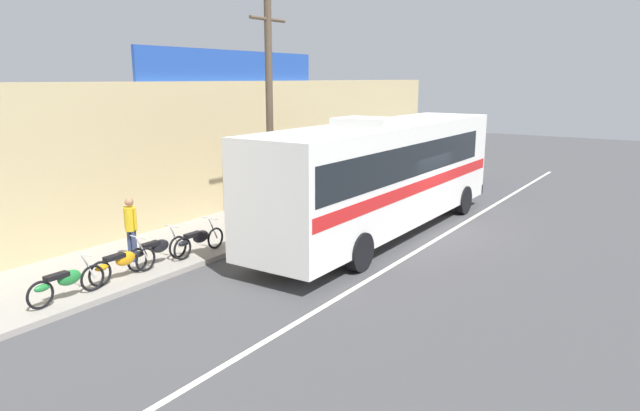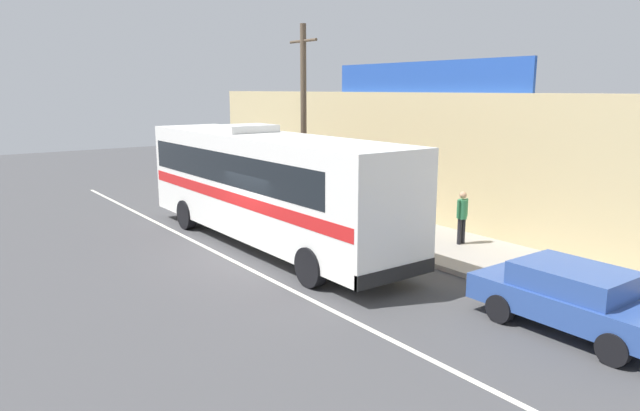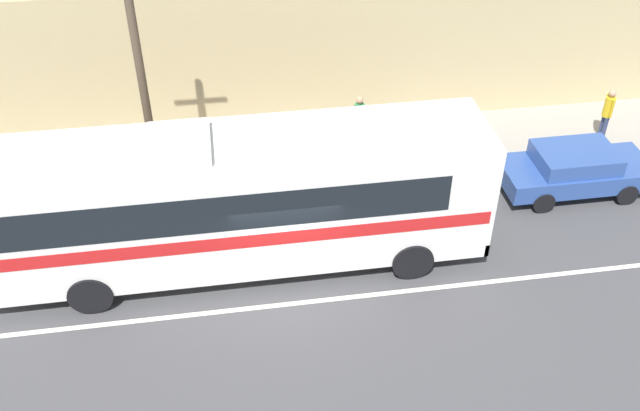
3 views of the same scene
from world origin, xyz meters
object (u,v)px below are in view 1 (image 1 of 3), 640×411
parked_car (447,168)px  pedestrian_near_shop (131,224)px  motorcycle_purple (122,262)px  utility_pole (270,115)px  motorcycle_red (66,282)px  pedestrian_far_left (420,152)px  motorcycle_green (198,239)px  motorcycle_orange (157,249)px  pedestrian_by_curb (326,171)px  intercity_bus (384,171)px

parked_car → pedestrian_near_shop: (-16.13, 2.42, 0.41)m
parked_car → motorcycle_purple: parked_car is taller
utility_pole → motorcycle_red: (-7.09, 0.10, -3.24)m
pedestrian_far_left → motorcycle_purple: bearing=-177.8°
motorcycle_red → motorcycle_green: 3.99m
motorcycle_green → parked_car: bearing=-5.4°
motorcycle_orange → pedestrian_near_shop: bearing=100.4°
pedestrian_by_curb → pedestrian_near_shop: size_ratio=0.96×
motorcycle_purple → pedestrian_far_left: bearing=2.2°
motorcycle_red → pedestrian_by_curb: (13.11, 1.73, 0.54)m
motorcycle_purple → pedestrian_by_curb: size_ratio=1.16×
pedestrian_by_curb → motorcycle_orange: bearing=-171.8°
utility_pole → pedestrian_by_curb: size_ratio=4.24×
motorcycle_red → motorcycle_purple: size_ratio=0.97×
motorcycle_green → pedestrian_by_curb: size_ratio=1.12×
intercity_bus → motorcycle_purple: 8.31m
motorcycle_red → pedestrian_by_curb: size_ratio=1.12×
motorcycle_green → motorcycle_orange: (-1.26, 0.22, 0.00)m
motorcycle_red → pedestrian_far_left: size_ratio=1.07×
motorcycle_purple → intercity_bus: bearing=-22.3°
intercity_bus → motorcycle_orange: 7.30m
motorcycle_green → pedestrian_by_curb: (9.12, 1.73, 0.54)m
motorcycle_orange → intercity_bus: bearing=-26.9°
pedestrian_by_curb → pedestrian_far_left: pedestrian_far_left is taller
motorcycle_orange → pedestrian_near_shop: size_ratio=1.13×
motorcycle_green → motorcycle_orange: size_ratio=0.96×
pedestrian_far_left → pedestrian_near_shop: size_ratio=1.01×
motorcycle_purple → pedestrian_near_shop: (1.04, 0.93, 0.59)m
utility_pole → pedestrian_near_shop: size_ratio=4.08×
motorcycle_green → motorcycle_red: bearing=-180.0°
motorcycle_orange → pedestrian_far_left: 17.98m
intercity_bus → motorcycle_orange: size_ratio=6.14×
motorcycle_orange → pedestrian_near_shop: 1.00m
parked_car → pedestrian_far_left: pedestrian_far_left is taller
motorcycle_red → motorcycle_purple: same height
motorcycle_red → pedestrian_far_left: 20.72m
motorcycle_purple → motorcycle_orange: same height
intercity_bus → motorcycle_purple: (-7.56, 3.11, -1.50)m
motorcycle_purple → motorcycle_orange: (1.19, 0.13, 0.00)m
utility_pole → motorcycle_purple: 6.42m
utility_pole → motorcycle_purple: bearing=178.0°
intercity_bus → motorcycle_red: bearing=161.7°
motorcycle_green → motorcycle_purple: 2.44m
motorcycle_green → motorcycle_orange: 1.27m
parked_car → motorcycle_orange: bearing=174.2°
motorcycle_green → motorcycle_purple: size_ratio=0.97×
pedestrian_far_left → pedestrian_by_curb: bearing=173.2°
parked_car → utility_pole: 12.10m
parked_car → motorcycle_red: size_ratio=2.26×
parked_car → motorcycle_orange: 16.07m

